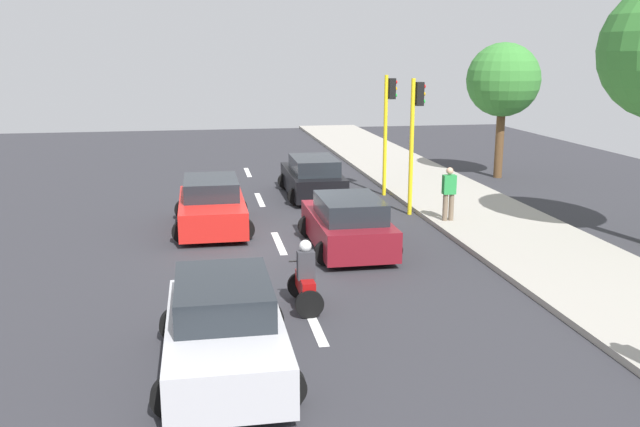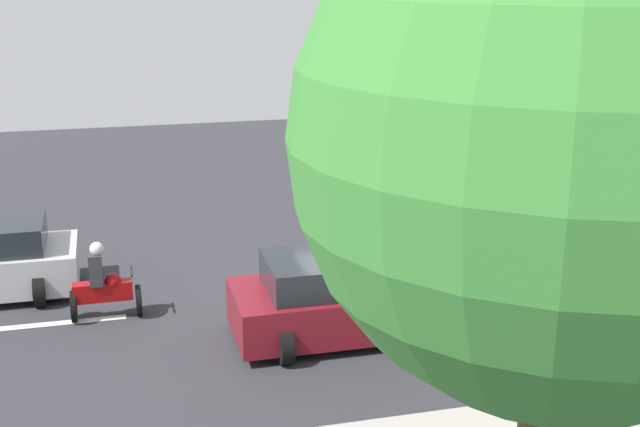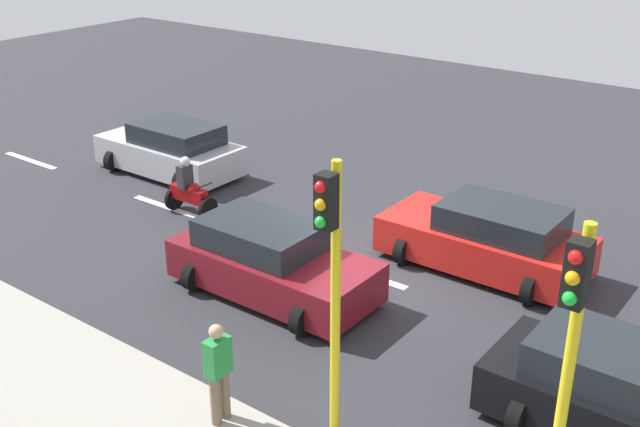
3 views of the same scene
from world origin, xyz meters
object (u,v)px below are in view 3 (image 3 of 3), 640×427
at_px(car_silver, 171,150).
at_px(traffic_light_midblock, 332,272).
at_px(motorcycle, 189,191).
at_px(pedestrian_near_signal, 218,370).
at_px(traffic_light_corner, 568,355).
at_px(car_red, 488,239).
at_px(car_maroon, 271,262).
at_px(car_black, 634,401).

distance_m(car_silver, traffic_light_midblock, 12.69).
xyz_separation_m(motorcycle, pedestrian_near_signal, (5.55, 6.38, 0.42)).
bearing_deg(traffic_light_corner, pedestrian_near_signal, -82.26).
xyz_separation_m(car_red, traffic_light_midblock, (6.67, 0.71, 2.22)).
distance_m(car_red, car_maroon, 4.72).
xyz_separation_m(car_silver, car_red, (0.02, 9.84, 0.00)).
bearing_deg(car_black, traffic_light_corner, -4.99).
distance_m(car_silver, traffic_light_corner, 15.49).
distance_m(car_maroon, motorcycle, 4.63).
relative_size(motorcycle, traffic_light_midblock, 0.34).
xyz_separation_m(car_silver, car_black, (3.88, 14.04, 0.00)).
bearing_deg(motorcycle, pedestrian_near_signal, 49.01).
bearing_deg(car_red, car_maroon, -39.82).
xyz_separation_m(pedestrian_near_signal, traffic_light_corner, (-0.66, 4.84, 1.87)).
bearing_deg(traffic_light_midblock, car_silver, -122.36).
relative_size(car_maroon, motorcycle, 2.79).
bearing_deg(traffic_light_corner, car_black, 175.01).
xyz_separation_m(car_red, pedestrian_near_signal, (7.33, -0.89, 0.35)).
bearing_deg(car_maroon, car_silver, -118.10).
height_order(car_silver, traffic_light_corner, traffic_light_corner).
bearing_deg(car_silver, pedestrian_near_signal, 50.65).
height_order(car_silver, car_maroon, same).
height_order(car_red, car_maroon, same).
relative_size(car_black, traffic_light_midblock, 1.00).
distance_m(motorcycle, pedestrian_near_signal, 8.47).
xyz_separation_m(car_maroon, pedestrian_near_signal, (3.70, 2.13, 0.35)).
height_order(car_silver, car_red, same).
relative_size(car_maroon, traffic_light_corner, 0.95).
xyz_separation_m(pedestrian_near_signal, traffic_light_midblock, (-0.66, 1.60, 1.87)).
bearing_deg(pedestrian_near_signal, motorcycle, -130.99).
bearing_deg(car_maroon, pedestrian_near_signal, 29.97).
distance_m(car_black, traffic_light_corner, 3.59).
bearing_deg(car_black, car_maroon, -91.87).
height_order(car_red, pedestrian_near_signal, pedestrian_near_signal).
height_order(motorcycle, pedestrian_near_signal, pedestrian_near_signal).
relative_size(car_black, car_red, 1.02).
distance_m(motorcycle, traffic_light_midblock, 9.63).
distance_m(pedestrian_near_signal, traffic_light_corner, 5.24).
height_order(car_red, motorcycle, motorcycle).
distance_m(car_black, car_red, 5.71).
bearing_deg(pedestrian_near_signal, car_black, 124.26).
relative_size(car_red, traffic_light_corner, 0.98).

